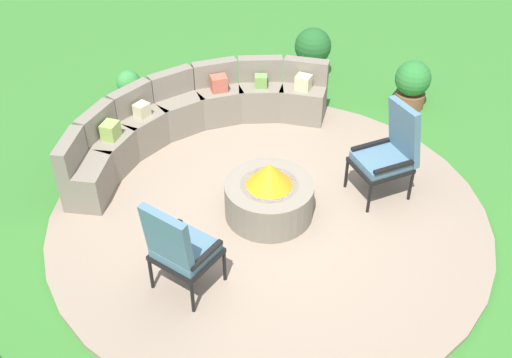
{
  "coord_description": "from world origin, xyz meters",
  "views": [
    {
      "loc": [
        -3.92,
        -3.49,
        4.69
      ],
      "look_at": [
        0.0,
        0.2,
        0.45
      ],
      "focal_mm": 43.3,
      "sensor_mm": 36.0,
      "label": 1
    }
  ],
  "objects": [
    {
      "name": "potted_plant_3",
      "position": [
        3.18,
        0.16,
        0.37
      ],
      "size": [
        0.5,
        0.5,
        0.7
      ],
      "color": "brown",
      "rests_on": "ground_plane"
    },
    {
      "name": "lounge_chair_front_right",
      "position": [
        1.24,
        -0.71,
        0.63
      ],
      "size": [
        0.78,
        0.74,
        1.16
      ],
      "rotation": [
        0.0,
        0.0,
        7.45
      ],
      "color": "black",
      "rests_on": "patio_circle"
    },
    {
      "name": "potted_plant_1",
      "position": [
        0.43,
        3.07,
        0.3
      ],
      "size": [
        0.34,
        0.34,
        0.56
      ],
      "color": "brown",
      "rests_on": "ground_plane"
    },
    {
      "name": "lounge_chair_front_left",
      "position": [
        -1.41,
        -0.14,
        0.63
      ],
      "size": [
        0.64,
        0.63,
        1.1
      ],
      "rotation": [
        0.0,
        0.0,
        4.86
      ],
      "color": "black",
      "rests_on": "patio_circle"
    },
    {
      "name": "ground_plane",
      "position": [
        0.0,
        0.0,
        0.0
      ],
      "size": [
        24.0,
        24.0,
        0.0
      ],
      "primitive_type": "plane",
      "color": "#387A2D"
    },
    {
      "name": "potted_plant_2",
      "position": [
        2.89,
        1.74,
        0.44
      ],
      "size": [
        0.55,
        0.55,
        0.79
      ],
      "color": "#A89E8E",
      "rests_on": "ground_plane"
    },
    {
      "name": "fire_pit",
      "position": [
        0.0,
        0.0,
        0.33
      ],
      "size": [
        0.99,
        0.99,
        0.7
      ],
      "color": "gray",
      "rests_on": "patio_circle"
    },
    {
      "name": "curved_stone_bench",
      "position": [
        0.4,
        1.75,
        0.39
      ],
      "size": [
        3.75,
        1.67,
        0.81
      ],
      "color": "gray",
      "rests_on": "patio_circle"
    },
    {
      "name": "patio_circle",
      "position": [
        0.0,
        0.0,
        0.03
      ],
      "size": [
        4.95,
        4.95,
        0.06
      ],
      "primitive_type": "cylinder",
      "color": "gray",
      "rests_on": "ground_plane"
    }
  ]
}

